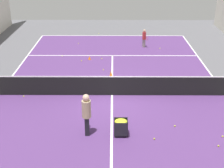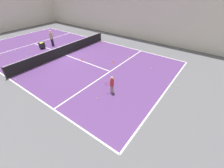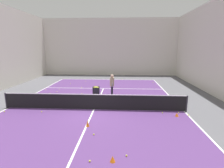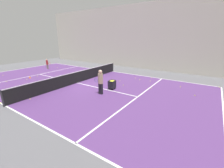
% 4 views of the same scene
% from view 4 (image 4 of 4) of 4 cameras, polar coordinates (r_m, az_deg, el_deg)
% --- Properties ---
extents(ground_plane, '(33.52, 33.52, 0.00)m').
position_cam_4_polar(ground_plane, '(14.21, -13.12, 0.40)').
color(ground_plane, '#5B5B60').
extents(court_playing_area, '(11.78, 22.13, 0.00)m').
position_cam_4_polar(court_playing_area, '(14.21, -13.12, 0.40)').
color(court_playing_area, '#563370').
rests_on(court_playing_area, ground).
extents(line_baseline_near, '(11.78, 0.10, 0.00)m').
position_cam_4_polar(line_baseline_near, '(23.38, -32.17, 4.76)').
color(line_baseline_near, white).
rests_on(line_baseline_near, ground).
extents(line_baseline_far, '(11.78, 0.10, 0.00)m').
position_cam_4_polar(line_baseline_far, '(10.08, 36.87, -9.90)').
color(line_baseline_far, white).
rests_on(line_baseline_far, ground).
extents(line_sideline_left, '(0.10, 22.13, 0.00)m').
position_cam_4_polar(line_sideline_left, '(18.57, 0.19, 4.82)').
color(line_sideline_left, white).
rests_on(line_sideline_left, ground).
extents(line_sideline_right, '(0.10, 22.13, 0.00)m').
position_cam_4_polar(line_sideline_right, '(11.32, -35.38, -6.86)').
color(line_sideline_right, white).
rests_on(line_sideline_right, ground).
extents(line_service_near, '(11.78, 0.10, 0.00)m').
position_cam_4_polar(line_service_near, '(19.01, -25.86, 3.36)').
color(line_service_near, white).
rests_on(line_service_near, ground).
extents(line_service_far, '(11.78, 0.10, 0.00)m').
position_cam_4_polar(line_service_far, '(10.79, 9.78, -4.82)').
color(line_service_far, white).
rests_on(line_service_far, ground).
extents(line_centre_service, '(0.10, 12.17, 0.00)m').
position_cam_4_polar(line_centre_service, '(14.21, -13.12, 0.42)').
color(line_centre_service, white).
rests_on(line_centre_service, ground).
extents(hall_enclosure_left, '(0.15, 29.82, 8.10)m').
position_cam_4_polar(hall_enclosure_left, '(21.37, 6.09, 17.30)').
color(hall_enclosure_left, silver).
rests_on(hall_enclosure_left, ground).
extents(tennis_net, '(12.08, 0.10, 1.07)m').
position_cam_4_polar(tennis_net, '(14.06, -13.27, 2.55)').
color(tennis_net, '#2D2D33').
rests_on(tennis_net, ground).
extents(player_near_baseline, '(0.44, 0.57, 1.34)m').
position_cam_4_polar(player_near_baseline, '(21.68, -23.46, 7.26)').
color(player_near_baseline, gray).
rests_on(player_near_baseline, ground).
extents(coach_at_net, '(0.38, 0.69, 1.83)m').
position_cam_4_polar(coach_at_net, '(10.87, -4.41, 1.38)').
color(coach_at_net, black).
rests_on(coach_at_net, ground).
extents(ball_cart, '(0.55, 0.46, 0.74)m').
position_cam_4_polar(ball_cart, '(12.05, -0.00, 0.37)').
color(ball_cart, black).
rests_on(ball_cart, ground).
extents(training_cone_0, '(0.20, 0.20, 0.23)m').
position_cam_4_polar(training_cone_0, '(12.28, -33.77, -4.30)').
color(training_cone_0, orange).
rests_on(training_cone_0, ground).
extents(training_cone_1, '(0.20, 0.20, 0.24)m').
position_cam_4_polar(training_cone_1, '(17.60, -28.84, 2.33)').
color(training_cone_1, orange).
rests_on(training_cone_1, ground).
extents(training_cone_2, '(0.17, 0.17, 0.34)m').
position_cam_4_polar(training_cone_2, '(16.00, -19.54, 2.37)').
color(training_cone_2, orange).
rests_on(training_cone_2, ground).
extents(tennis_ball_0, '(0.07, 0.07, 0.07)m').
position_cam_4_polar(tennis_ball_0, '(13.13, 4.35, -0.42)').
color(tennis_ball_0, yellow).
rests_on(tennis_ball_0, ground).
extents(tennis_ball_1, '(0.07, 0.07, 0.07)m').
position_cam_4_polar(tennis_ball_1, '(18.04, -26.60, 2.70)').
color(tennis_ball_1, yellow).
rests_on(tennis_ball_1, ground).
extents(tennis_ball_2, '(0.07, 0.07, 0.07)m').
position_cam_4_polar(tennis_ball_2, '(17.10, -29.73, 1.52)').
color(tennis_ball_2, yellow).
rests_on(tennis_ball_2, ground).
extents(tennis_ball_4, '(0.07, 0.07, 0.07)m').
position_cam_4_polar(tennis_ball_4, '(14.41, 3.03, 1.23)').
color(tennis_ball_4, yellow).
rests_on(tennis_ball_4, ground).
extents(tennis_ball_5, '(0.07, 0.07, 0.07)m').
position_cam_4_polar(tennis_ball_5, '(12.18, -29.65, -4.17)').
color(tennis_ball_5, yellow).
rests_on(tennis_ball_5, ground).
extents(tennis_ball_6, '(0.07, 0.07, 0.07)m').
position_cam_4_polar(tennis_ball_6, '(15.46, 35.67, -0.97)').
color(tennis_ball_6, yellow).
rests_on(tennis_ball_6, ground).
extents(tennis_ball_7, '(0.07, 0.07, 0.07)m').
position_cam_4_polar(tennis_ball_7, '(13.90, 24.59, -0.98)').
color(tennis_ball_7, yellow).
rests_on(tennis_ball_7, ground).
extents(tennis_ball_8, '(0.07, 0.07, 0.07)m').
position_cam_4_polar(tennis_ball_8, '(16.00, 14.75, 2.31)').
color(tennis_ball_8, yellow).
rests_on(tennis_ball_8, ground).
extents(tennis_ball_9, '(0.07, 0.07, 0.07)m').
position_cam_4_polar(tennis_ball_9, '(11.75, -33.88, -5.62)').
color(tennis_ball_9, yellow).
rests_on(tennis_ball_9, ground).
extents(tennis_ball_10, '(0.07, 0.07, 0.07)m').
position_cam_4_polar(tennis_ball_10, '(11.93, -36.68, -5.82)').
color(tennis_ball_10, yellow).
rests_on(tennis_ball_10, ground).
extents(tennis_ball_11, '(0.07, 0.07, 0.07)m').
position_cam_4_polar(tennis_ball_11, '(17.41, -35.24, 0.84)').
color(tennis_ball_11, yellow).
rests_on(tennis_ball_11, ground).
extents(tennis_ball_12, '(0.07, 0.07, 0.07)m').
position_cam_4_polar(tennis_ball_12, '(16.49, -22.67, 1.96)').
color(tennis_ball_12, yellow).
rests_on(tennis_ball_12, ground).
extents(tennis_ball_13, '(0.07, 0.07, 0.07)m').
position_cam_4_polar(tennis_ball_13, '(22.10, -20.15, 5.87)').
color(tennis_ball_13, yellow).
rests_on(tennis_ball_13, ground).
extents(tennis_ball_14, '(0.07, 0.07, 0.07)m').
position_cam_4_polar(tennis_ball_14, '(15.03, 10.51, 1.64)').
color(tennis_ball_14, yellow).
rests_on(tennis_ball_14, ground).
extents(tennis_ball_15, '(0.07, 0.07, 0.07)m').
position_cam_4_polar(tennis_ball_15, '(20.35, -36.13, 2.65)').
color(tennis_ball_15, yellow).
rests_on(tennis_ball_15, ground).
extents(tennis_ball_16, '(0.07, 0.07, 0.07)m').
position_cam_4_polar(tennis_ball_16, '(14.80, 14.38, 1.13)').
color(tennis_ball_16, yellow).
rests_on(tennis_ball_16, ground).
extents(tennis_ball_17, '(0.07, 0.07, 0.07)m').
position_cam_4_polar(tennis_ball_17, '(11.61, -28.75, -5.02)').
color(tennis_ball_17, yellow).
rests_on(tennis_ball_17, ground).
extents(tennis_ball_18, '(0.07, 0.07, 0.07)m').
position_cam_4_polar(tennis_ball_18, '(12.33, 29.01, -3.82)').
color(tennis_ball_18, yellow).
rests_on(tennis_ball_18, ground).
extents(tennis_ball_19, '(0.07, 0.07, 0.07)m').
position_cam_4_polar(tennis_ball_19, '(23.44, -35.32, 4.33)').
color(tennis_ball_19, yellow).
rests_on(tennis_ball_19, ground).
extents(tennis_ball_20, '(0.07, 0.07, 0.07)m').
position_cam_4_polar(tennis_ball_20, '(16.90, -6.68, 3.55)').
color(tennis_ball_20, yellow).
rests_on(tennis_ball_20, ground).
extents(tennis_ball_22, '(0.07, 0.07, 0.07)m').
position_cam_4_polar(tennis_ball_22, '(15.60, 8.88, 2.30)').
color(tennis_ball_22, yellow).
rests_on(tennis_ball_22, ground).
extents(tennis_ball_23, '(0.07, 0.07, 0.07)m').
position_cam_4_polar(tennis_ball_23, '(18.79, -2.21, 5.05)').
color(tennis_ball_23, yellow).
rests_on(tennis_ball_23, ground).
extents(tennis_ball_24, '(0.07, 0.07, 0.07)m').
position_cam_4_polar(tennis_ball_24, '(12.72, 14.58, -1.53)').
color(tennis_ball_24, yellow).
rests_on(tennis_ball_24, ground).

